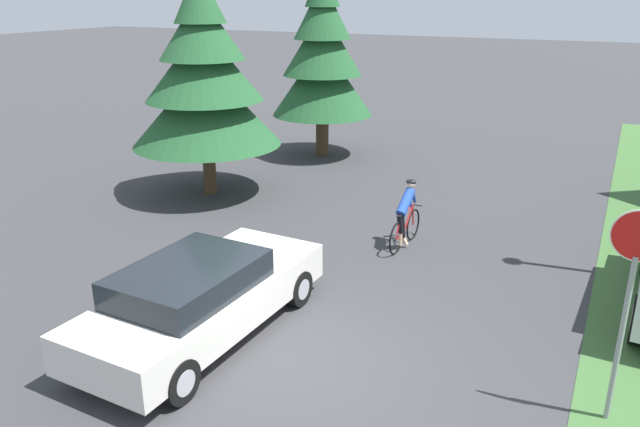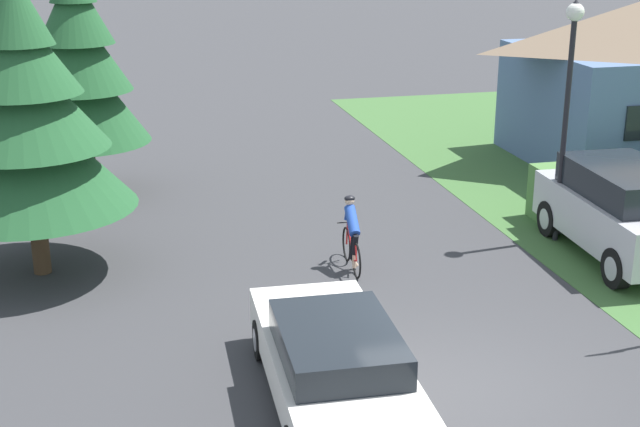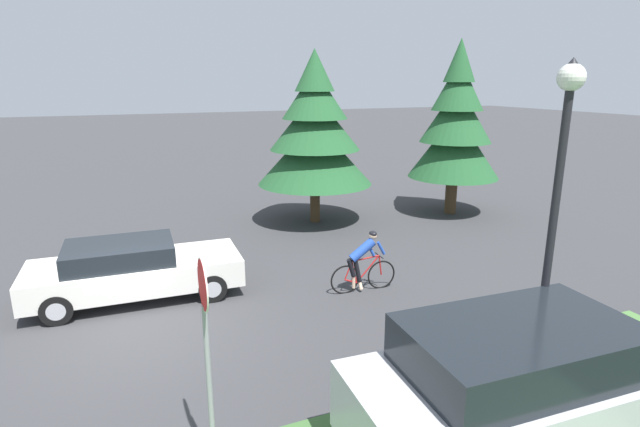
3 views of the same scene
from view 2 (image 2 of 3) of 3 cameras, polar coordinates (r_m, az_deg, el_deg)
The scene contains 7 objects.
ground_plane at distance 13.84m, azimuth 8.72°, elevation -11.18°, with size 140.00×140.00×0.00m, color #38383A.
sedan_left_lane at distance 13.01m, azimuth 0.88°, elevation -9.50°, with size 2.03×4.76×1.36m.
cyclist at distance 17.90m, azimuth 2.05°, elevation -1.40°, with size 0.44×1.67×1.49m.
parked_suv_right at distance 19.42m, azimuth 18.86°, elevation 0.16°, with size 2.23×4.50×1.95m.
street_lamp at distance 19.42m, azimuth 15.67°, elevation 8.36°, with size 0.37×0.37×5.20m.
conifer_tall_near at distance 17.87m, azimuth -18.26°, elevation 5.76°, with size 3.97×3.97×5.92m.
conifer_tall_far at distance 22.90m, azimuth -15.18°, elevation 9.11°, with size 3.31×3.31×6.34m.
Camera 2 is at (-4.82, -11.04, 6.83)m, focal length 50.00 mm.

